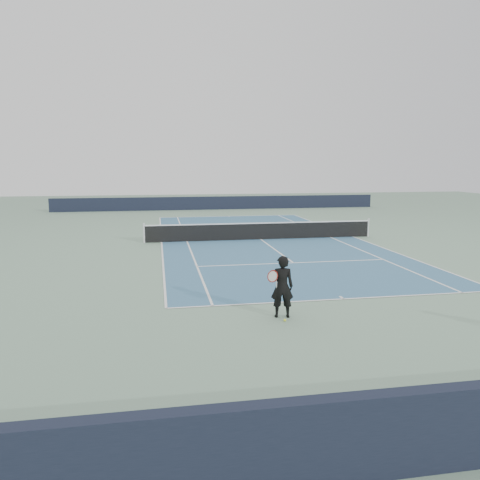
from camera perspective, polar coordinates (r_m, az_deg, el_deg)
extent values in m
plane|color=gray|center=(26.18, 2.55, 0.06)|extent=(80.00, 80.00, 0.00)
cube|color=#396688|center=(26.18, 2.55, 0.07)|extent=(10.97, 23.77, 0.01)
cylinder|color=silver|center=(25.49, -11.63, 0.84)|extent=(0.10, 0.10, 1.07)
cylinder|color=silver|center=(28.19, 15.36, 1.49)|extent=(0.10, 0.10, 1.07)
cube|color=black|center=(26.11, 2.55, 1.05)|extent=(12.80, 0.03, 0.90)
cube|color=white|center=(26.05, 2.56, 2.08)|extent=(12.80, 0.04, 0.06)
cube|color=black|center=(43.62, -2.58, 4.54)|extent=(30.00, 0.25, 1.20)
imported|color=black|center=(12.91, 5.14, -5.67)|extent=(0.72, 0.56, 1.73)
torus|color=maroon|center=(12.71, 4.00, -4.43)|extent=(0.34, 0.18, 0.36)
cylinder|color=white|center=(12.71, 4.00, -4.43)|extent=(0.29, 0.14, 0.32)
cylinder|color=white|center=(12.84, 4.48, -5.50)|extent=(0.08, 0.13, 0.27)
sphere|color=yellow|center=(12.80, 5.49, -9.70)|extent=(0.07, 0.07, 0.07)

